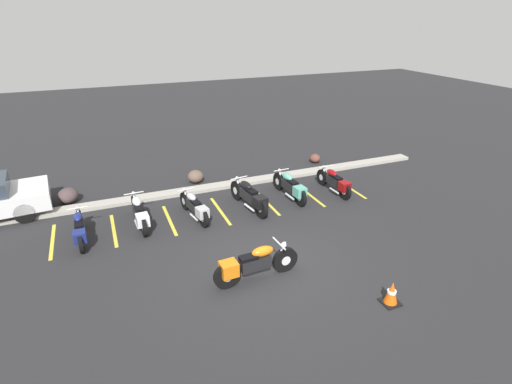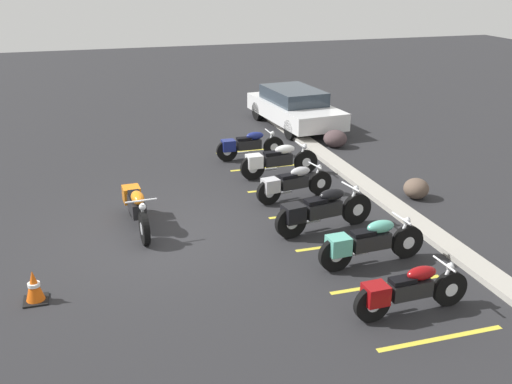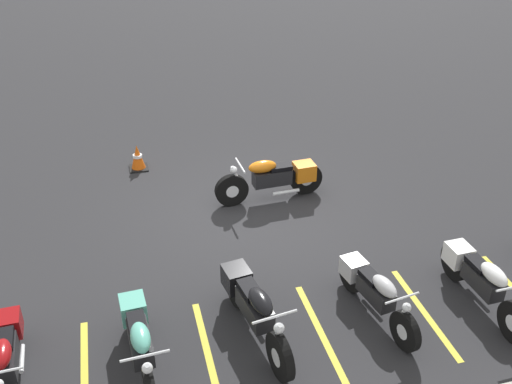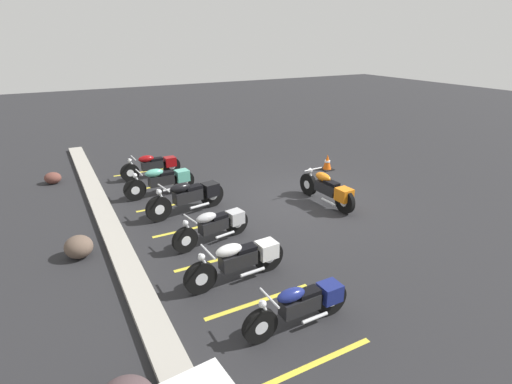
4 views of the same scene
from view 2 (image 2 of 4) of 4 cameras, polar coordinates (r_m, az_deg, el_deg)
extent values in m
plane|color=#262628|center=(12.44, -8.74, -4.12)|extent=(60.00, 60.00, 0.00)
cylinder|color=black|center=(12.01, -10.58, -3.43)|extent=(0.67, 0.16, 0.66)
cylinder|color=silver|center=(12.01, -10.58, -3.43)|extent=(0.26, 0.14, 0.25)
cylinder|color=black|center=(13.44, -11.75, -0.85)|extent=(0.67, 0.16, 0.66)
cylinder|color=silver|center=(13.44, -11.75, -0.85)|extent=(0.26, 0.14, 0.25)
cube|color=black|center=(12.71, -11.28, -1.36)|extent=(0.78, 0.32, 0.30)
ellipsoid|color=orange|center=(12.43, -11.22, -0.53)|extent=(0.58, 0.29, 0.24)
cube|color=black|center=(12.80, -11.47, -0.26)|extent=(0.45, 0.27, 0.08)
cube|color=orange|center=(13.33, -11.77, -0.20)|extent=(0.42, 0.38, 0.34)
cylinder|color=silver|center=(12.02, -10.76, -2.08)|extent=(0.27, 0.07, 0.53)
cylinder|color=silver|center=(11.98, -10.89, -0.82)|extent=(0.07, 0.62, 0.04)
sphere|color=silver|center=(11.89, -10.76, -1.40)|extent=(0.14, 0.14, 0.14)
cylinder|color=silver|center=(13.07, -10.77, -2.11)|extent=(0.56, 0.10, 0.07)
cylinder|color=black|center=(17.25, 1.69, 4.33)|extent=(0.11, 0.59, 0.59)
cylinder|color=silver|center=(17.25, 1.69, 4.33)|extent=(0.12, 0.23, 0.23)
cylinder|color=black|center=(16.86, -2.79, 3.92)|extent=(0.11, 0.59, 0.59)
cylinder|color=silver|center=(16.86, -2.79, 3.92)|extent=(0.12, 0.23, 0.23)
cube|color=black|center=(16.99, -0.67, 4.55)|extent=(0.26, 0.68, 0.27)
ellipsoid|color=navy|center=(16.98, -0.09, 5.39)|extent=(0.24, 0.51, 0.22)
cube|color=black|center=(16.90, -1.17, 5.09)|extent=(0.22, 0.40, 0.07)
cube|color=navy|center=(16.82, -2.65, 4.46)|extent=(0.33, 0.36, 0.31)
cylinder|color=silver|center=(17.15, 1.36, 5.05)|extent=(0.06, 0.24, 0.48)
cylinder|color=silver|center=(17.07, 1.19, 5.79)|extent=(0.56, 0.04, 0.03)
sphere|color=silver|center=(17.13, 1.56, 5.59)|extent=(0.13, 0.13, 0.13)
cylinder|color=silver|center=(17.12, -1.51, 3.74)|extent=(0.07, 0.49, 0.06)
cylinder|color=black|center=(15.89, 4.76, 2.89)|extent=(0.15, 0.64, 0.64)
cylinder|color=silver|center=(15.89, 4.76, 2.89)|extent=(0.13, 0.25, 0.24)
cylinder|color=black|center=(15.36, -0.34, 2.32)|extent=(0.15, 0.64, 0.64)
cylinder|color=silver|center=(15.36, -0.34, 2.32)|extent=(0.13, 0.25, 0.24)
cube|color=black|center=(15.54, 2.09, 3.10)|extent=(0.30, 0.74, 0.29)
ellipsoid|color=white|center=(15.54, 2.77, 4.08)|extent=(0.28, 0.55, 0.23)
cube|color=black|center=(15.43, 1.54, 3.72)|extent=(0.25, 0.43, 0.08)
cube|color=white|center=(15.32, -0.17, 2.95)|extent=(0.36, 0.40, 0.33)
cylinder|color=silver|center=(15.77, 4.40, 3.71)|extent=(0.07, 0.25, 0.51)
cylinder|color=silver|center=(15.67, 4.23, 4.57)|extent=(0.60, 0.06, 0.03)
sphere|color=silver|center=(15.74, 4.64, 4.34)|extent=(0.13, 0.13, 0.13)
cylinder|color=silver|center=(15.67, 1.08, 2.15)|extent=(0.09, 0.53, 0.07)
cylinder|color=black|center=(14.43, 6.12, 0.87)|extent=(0.21, 0.60, 0.59)
cylinder|color=silver|center=(14.43, 6.12, 0.87)|extent=(0.15, 0.24, 0.23)
cylinder|color=black|center=(13.76, 1.22, -0.02)|extent=(0.21, 0.60, 0.59)
cylinder|color=silver|center=(13.76, 1.22, -0.02)|extent=(0.15, 0.24, 0.23)
cube|color=black|center=(14.02, 3.58, 0.92)|extent=(0.37, 0.72, 0.27)
ellipsoid|color=#B7B7BC|center=(14.02, 4.24, 1.97)|extent=(0.32, 0.54, 0.22)
cube|color=black|center=(13.88, 3.05, 1.53)|extent=(0.28, 0.43, 0.07)
cube|color=#B7B7BC|center=(13.72, 1.39, 0.64)|extent=(0.38, 0.41, 0.31)
cylinder|color=silver|center=(14.30, 5.79, 1.69)|extent=(0.09, 0.24, 0.48)
cylinder|color=silver|center=(14.20, 5.64, 2.55)|extent=(0.56, 0.13, 0.03)
sphere|color=silver|center=(14.28, 6.03, 2.34)|extent=(0.13, 0.13, 0.13)
cylinder|color=silver|center=(14.11, 2.51, -0.09)|extent=(0.15, 0.50, 0.06)
cylinder|color=black|center=(12.89, 9.55, -1.60)|extent=(0.23, 0.69, 0.68)
cylinder|color=silver|center=(12.89, 9.55, -1.60)|extent=(0.17, 0.27, 0.26)
cylinder|color=black|center=(12.10, 3.34, -2.88)|extent=(0.23, 0.69, 0.68)
cylinder|color=silver|center=(12.10, 3.34, -2.88)|extent=(0.17, 0.27, 0.26)
cube|color=black|center=(12.39, 6.37, -1.61)|extent=(0.41, 0.82, 0.31)
ellipsoid|color=black|center=(12.39, 7.23, -0.26)|extent=(0.35, 0.61, 0.25)
cube|color=black|center=(12.23, 5.71, -0.86)|extent=(0.31, 0.48, 0.08)
cube|color=black|center=(12.05, 3.57, -2.03)|extent=(0.43, 0.46, 0.35)
cylinder|color=silver|center=(12.73, 9.16, -0.58)|extent=(0.10, 0.28, 0.55)
cylinder|color=silver|center=(12.60, 9.00, 0.50)|extent=(0.63, 0.14, 0.04)
sphere|color=silver|center=(12.70, 9.48, 0.25)|extent=(0.14, 0.14, 0.14)
cylinder|color=silver|center=(12.50, 4.97, -2.88)|extent=(0.16, 0.57, 0.07)
cylinder|color=black|center=(11.64, 14.20, -4.61)|extent=(0.16, 0.65, 0.64)
cylinder|color=silver|center=(11.64, 14.20, -4.61)|extent=(0.14, 0.25, 0.24)
cylinder|color=black|center=(10.91, 7.59, -5.92)|extent=(0.16, 0.65, 0.64)
cylinder|color=silver|center=(10.91, 7.59, -5.92)|extent=(0.14, 0.25, 0.24)
cube|color=black|center=(11.17, 10.84, -4.62)|extent=(0.32, 0.76, 0.29)
ellipsoid|color=#59B29E|center=(11.16, 11.79, -3.24)|extent=(0.29, 0.56, 0.23)
cube|color=black|center=(11.01, 10.17, -3.85)|extent=(0.26, 0.44, 0.08)
cube|color=#59B29E|center=(10.85, 7.86, -5.05)|extent=(0.37, 0.41, 0.33)
cylinder|color=silver|center=(11.47, 13.82, -3.57)|extent=(0.07, 0.26, 0.52)
cylinder|color=silver|center=(11.34, 13.69, -2.45)|extent=(0.60, 0.07, 0.04)
sphere|color=silver|center=(11.44, 14.18, -2.72)|extent=(0.14, 0.14, 0.14)
cylinder|color=silver|center=(11.28, 9.32, -5.88)|extent=(0.10, 0.54, 0.07)
cylinder|color=black|center=(10.28, 17.96, -8.73)|extent=(0.13, 0.61, 0.60)
cylinder|color=silver|center=(10.28, 17.96, -8.73)|extent=(0.12, 0.23, 0.23)
cylinder|color=black|center=(9.56, 11.01, -10.41)|extent=(0.13, 0.61, 0.60)
cylinder|color=silver|center=(9.56, 11.01, -10.41)|extent=(0.12, 0.23, 0.23)
cube|color=black|center=(9.81, 14.47, -8.92)|extent=(0.28, 0.70, 0.27)
ellipsoid|color=maroon|center=(9.79, 15.50, -7.45)|extent=(0.26, 0.52, 0.22)
cube|color=black|center=(9.64, 13.78, -8.16)|extent=(0.24, 0.41, 0.07)
cube|color=maroon|center=(9.50, 11.32, -9.51)|extent=(0.34, 0.38, 0.31)
cylinder|color=silver|center=(10.11, 17.60, -7.69)|extent=(0.06, 0.24, 0.49)
cylinder|color=silver|center=(9.97, 17.49, -6.54)|extent=(0.57, 0.06, 0.03)
sphere|color=silver|center=(10.07, 18.00, -6.79)|extent=(0.13, 0.13, 0.13)
cylinder|color=silver|center=(9.92, 12.80, -10.22)|extent=(0.09, 0.50, 0.06)
cylinder|color=black|center=(19.73, 7.53, 6.36)|extent=(0.66, 0.28, 0.64)
cylinder|color=black|center=(19.02, 3.35, 5.96)|extent=(0.66, 0.28, 0.64)
cylinder|color=black|center=(22.10, 4.03, 8.05)|extent=(0.66, 0.28, 0.64)
cylinder|color=black|center=(21.47, 0.20, 7.72)|extent=(0.66, 0.28, 0.64)
cube|color=white|center=(20.50, 3.73, 7.74)|extent=(4.44, 2.18, 0.55)
cube|color=#2D3842|center=(20.52, 3.58, 9.19)|extent=(2.53, 1.72, 0.45)
cube|color=#A8A399|center=(14.02, 12.88, -1.21)|extent=(18.00, 0.50, 0.12)
ellipsoid|color=#48383A|center=(18.33, 7.56, 5.06)|extent=(0.93, 0.95, 0.53)
ellipsoid|color=brown|center=(14.64, 15.01, 0.33)|extent=(0.76, 0.76, 0.49)
cube|color=black|center=(10.67, -20.21, -9.64)|extent=(0.40, 0.40, 0.03)
cone|color=#EA590F|center=(10.55, -20.39, -8.40)|extent=(0.32, 0.32, 0.56)
cylinder|color=white|center=(10.53, -20.41, -8.26)|extent=(0.20, 0.20, 0.06)
cube|color=gold|center=(17.92, -0.54, 3.99)|extent=(0.10, 2.10, 0.00)
cube|color=gold|center=(16.39, 1.11, 2.36)|extent=(0.10, 2.10, 0.00)
cube|color=gold|center=(14.90, 3.09, 0.40)|extent=(0.10, 2.10, 0.00)
cube|color=gold|center=(13.45, 5.51, -1.98)|extent=(0.10, 2.10, 0.00)
cube|color=gold|center=(12.06, 8.50, -4.93)|extent=(0.10, 2.10, 0.00)
cube|color=gold|center=(10.75, 12.30, -8.60)|extent=(0.10, 2.10, 0.00)
cube|color=gold|center=(9.55, 17.19, -13.18)|extent=(0.10, 2.10, 0.00)
camera|label=1|loc=(16.15, -43.10, 18.39)|focal=28.00mm
camera|label=3|loc=(14.11, 36.56, 21.02)|focal=42.00mm
camera|label=4|loc=(21.45, 4.40, 18.88)|focal=28.00mm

